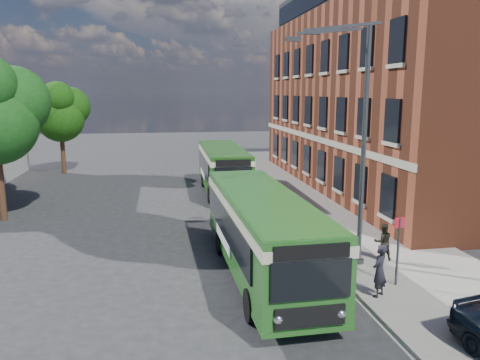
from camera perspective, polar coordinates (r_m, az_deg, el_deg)
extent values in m
plane|color=#29292B|center=(19.44, -2.68, -9.30)|extent=(120.00, 120.00, 0.00)
cube|color=#99968B|center=(28.47, 9.43, -2.78)|extent=(6.00, 48.00, 0.15)
cube|color=beige|center=(27.66, 3.43, -3.20)|extent=(0.12, 48.00, 0.01)
cube|color=brown|center=(34.21, 18.80, 9.07)|extent=(12.00, 26.00, 12.00)
cube|color=#B8B19C|center=(31.95, 8.92, 5.11)|extent=(0.12, 26.00, 0.35)
cylinder|color=#3D3F42|center=(18.90, 14.19, -9.74)|extent=(0.44, 0.44, 0.30)
cylinder|color=#3D3F42|center=(17.88, 14.83, 3.45)|extent=(0.18, 0.18, 9.00)
cube|color=#3D3F42|center=(16.85, 12.42, 17.80)|extent=(2.58, 0.46, 0.37)
cube|color=#3D3F42|center=(17.96, 10.93, 17.40)|extent=(2.58, 0.46, 0.37)
cube|color=#3D3F42|center=(15.95, 8.74, 17.43)|extent=(0.55, 0.22, 0.16)
cube|color=#3D3F42|center=(18.01, 6.49, 16.70)|extent=(0.55, 0.22, 0.16)
cylinder|color=#3D3F42|center=(16.85, 18.65, -8.56)|extent=(0.08, 0.08, 2.50)
cube|color=red|center=(16.53, 18.88, -4.96)|extent=(0.35, 0.04, 0.35)
cube|color=#256021|center=(17.12, 2.70, -5.84)|extent=(2.72, 10.62, 2.45)
cube|color=#256021|center=(17.53, 2.66, -9.84)|extent=(2.76, 10.66, 0.14)
cube|color=black|center=(17.13, -1.72, -5.39)|extent=(0.26, 8.77, 1.10)
cube|color=black|center=(17.70, 6.52, -4.93)|extent=(0.26, 8.77, 1.10)
cube|color=beige|center=(16.91, 2.73, -3.16)|extent=(2.78, 10.68, 0.32)
cube|color=#256021|center=(16.82, 2.74, -1.97)|extent=(2.62, 10.52, 0.12)
cube|color=black|center=(12.26, 8.66, -11.97)|extent=(2.15, 0.12, 1.05)
cube|color=black|center=(11.98, 8.78, -8.68)|extent=(2.00, 0.12, 0.38)
cube|color=black|center=(12.67, 8.55, -16.17)|extent=(1.90, 0.12, 0.55)
sphere|color=silver|center=(12.45, 4.66, -16.58)|extent=(0.26, 0.26, 0.26)
sphere|color=silver|center=(12.97, 12.20, -15.63)|extent=(0.26, 0.26, 0.26)
cube|color=black|center=(22.11, -0.52, -1.43)|extent=(2.00, 0.12, 0.90)
cube|color=white|center=(18.01, -2.09, -7.08)|extent=(0.11, 3.20, 0.45)
cylinder|color=black|center=(14.16, 1.30, -15.04)|extent=(0.30, 1.01, 1.00)
cylinder|color=black|center=(14.79, 10.48, -14.06)|extent=(0.30, 1.01, 1.00)
cylinder|color=black|center=(19.62, -2.40, -7.56)|extent=(0.30, 1.01, 1.00)
cylinder|color=black|center=(20.08, 4.27, -7.15)|extent=(0.30, 1.01, 1.00)
cube|color=#205517|center=(31.27, -2.07, 1.74)|extent=(2.63, 9.74, 2.45)
cube|color=#205517|center=(31.49, -2.06, -0.55)|extent=(2.67, 9.78, 0.14)
cube|color=black|center=(31.42, -4.46, 1.99)|extent=(0.18, 7.91, 1.10)
cube|color=black|center=(31.72, 0.16, 2.10)|extent=(0.18, 7.91, 1.10)
cube|color=beige|center=(31.15, -2.09, 3.24)|extent=(2.69, 9.80, 0.32)
cube|color=#205517|center=(31.10, -2.09, 3.90)|extent=(2.53, 9.64, 0.12)
cube|color=black|center=(26.46, -0.81, 0.48)|extent=(2.15, 0.11, 1.05)
cube|color=black|center=(26.33, -0.81, 2.09)|extent=(2.00, 0.11, 0.38)
cube|color=black|center=(26.65, -0.80, -1.64)|extent=(1.90, 0.10, 0.55)
sphere|color=silver|center=(26.56, -2.62, -1.69)|extent=(0.26, 0.26, 0.26)
sphere|color=silver|center=(26.80, 0.99, -1.57)|extent=(0.26, 0.26, 0.26)
cube|color=black|center=(36.04, -3.01, 3.29)|extent=(2.00, 0.11, 0.90)
cube|color=white|center=(32.23, -4.56, 0.86)|extent=(0.08, 3.20, 0.45)
cylinder|color=black|center=(28.40, -3.66, -1.81)|extent=(0.29, 1.00, 1.00)
cylinder|color=black|center=(28.70, 1.00, -1.66)|extent=(0.29, 1.00, 1.00)
cylinder|color=black|center=(33.39, -4.48, 0.07)|extent=(0.29, 1.00, 1.00)
cylinder|color=black|center=(33.64, -0.50, 0.18)|extent=(0.29, 1.00, 1.00)
imported|color=black|center=(15.88, 16.64, -10.56)|extent=(0.75, 0.72, 1.73)
imported|color=black|center=(19.23, 17.03, -7.21)|extent=(0.79, 0.66, 1.48)
cylinder|color=#3C2615|center=(27.26, -27.12, -0.70)|extent=(0.36, 0.36, 3.62)
sphere|color=#164615|center=(27.22, -25.83, 8.65)|extent=(3.62, 3.62, 3.62)
cylinder|color=#3C2615|center=(41.14, -20.76, 2.96)|extent=(0.36, 0.36, 3.19)
sphere|color=#16410C|center=(40.89, -21.03, 6.99)|extent=(3.77, 3.77, 3.77)
sphere|color=#16410C|center=(41.28, -19.97, 8.40)|extent=(3.19, 3.19, 3.19)
sphere|color=#16410C|center=(40.50, -22.13, 7.71)|extent=(2.90, 2.90, 2.90)
sphere|color=#16410C|center=(40.12, -21.39, 9.30)|extent=(2.61, 2.61, 2.61)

